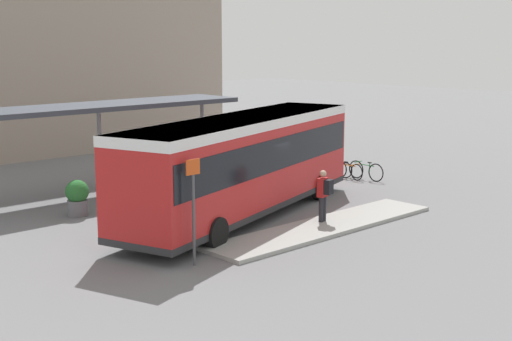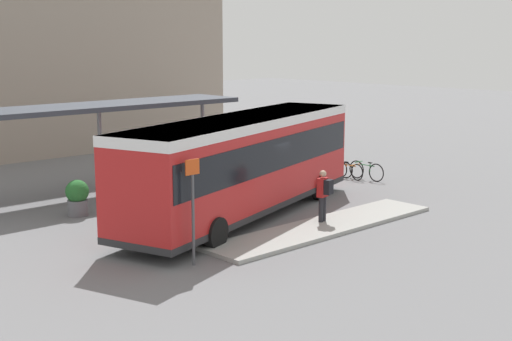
{
  "view_description": "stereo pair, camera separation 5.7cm",
  "coord_description": "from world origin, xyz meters",
  "px_view_note": "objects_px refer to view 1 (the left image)",
  "views": [
    {
      "loc": [
        -15.41,
        -16.94,
        5.8
      ],
      "look_at": [
        0.57,
        0.0,
        1.49
      ],
      "focal_mm": 50.0,
      "sensor_mm": 36.0,
      "label": 1
    },
    {
      "loc": [
        -15.37,
        -16.98,
        5.8
      ],
      "look_at": [
        0.57,
        0.0,
        1.49
      ],
      "focal_mm": 50.0,
      "sensor_mm": 36.0,
      "label": 2
    }
  ],
  "objects_px": {
    "bicycle_orange": "(349,170)",
    "potted_planter_far_side": "(213,172)",
    "city_bus": "(243,159)",
    "pedestrian_waiting": "(324,192)",
    "potted_planter_near_shelter": "(77,197)",
    "bicycle_red": "(336,169)",
    "bicycle_green": "(366,171)",
    "platform_sign": "(193,207)"
  },
  "relations": [
    {
      "from": "pedestrian_waiting",
      "to": "platform_sign",
      "type": "xyz_separation_m",
      "value": [
        -5.5,
        -0.38,
        0.5
      ]
    },
    {
      "from": "city_bus",
      "to": "pedestrian_waiting",
      "type": "height_order",
      "value": "city_bus"
    },
    {
      "from": "potted_planter_far_side",
      "to": "platform_sign",
      "type": "bearing_deg",
      "value": -132.83
    },
    {
      "from": "bicycle_red",
      "to": "platform_sign",
      "type": "xyz_separation_m",
      "value": [
        -11.93,
        -5.36,
        1.2
      ]
    },
    {
      "from": "potted_planter_near_shelter",
      "to": "city_bus",
      "type": "bearing_deg",
      "value": -44.86
    },
    {
      "from": "bicycle_orange",
      "to": "bicycle_red",
      "type": "bearing_deg",
      "value": -166.48
    },
    {
      "from": "bicycle_orange",
      "to": "potted_planter_near_shelter",
      "type": "relative_size",
      "value": 1.36
    },
    {
      "from": "bicycle_green",
      "to": "platform_sign",
      "type": "bearing_deg",
      "value": 108.44
    },
    {
      "from": "bicycle_orange",
      "to": "bicycle_red",
      "type": "distance_m",
      "value": 0.66
    },
    {
      "from": "bicycle_red",
      "to": "city_bus",
      "type": "bearing_deg",
      "value": 98.35
    },
    {
      "from": "potted_planter_far_side",
      "to": "pedestrian_waiting",
      "type": "bearing_deg",
      "value": -99.67
    },
    {
      "from": "city_bus",
      "to": "potted_planter_far_side",
      "type": "height_order",
      "value": "city_bus"
    },
    {
      "from": "city_bus",
      "to": "bicycle_orange",
      "type": "relative_size",
      "value": 7.07
    },
    {
      "from": "city_bus",
      "to": "bicycle_orange",
      "type": "xyz_separation_m",
      "value": [
        7.62,
        1.79,
        -1.57
      ]
    },
    {
      "from": "potted_planter_near_shelter",
      "to": "potted_planter_far_side",
      "type": "relative_size",
      "value": 0.98
    },
    {
      "from": "pedestrian_waiting",
      "to": "bicycle_orange",
      "type": "height_order",
      "value": "pedestrian_waiting"
    },
    {
      "from": "pedestrian_waiting",
      "to": "bicycle_green",
      "type": "height_order",
      "value": "pedestrian_waiting"
    },
    {
      "from": "pedestrian_waiting",
      "to": "potted_planter_near_shelter",
      "type": "height_order",
      "value": "pedestrian_waiting"
    },
    {
      "from": "city_bus",
      "to": "potted_planter_near_shelter",
      "type": "bearing_deg",
      "value": 117.4
    },
    {
      "from": "pedestrian_waiting",
      "to": "bicycle_red",
      "type": "distance_m",
      "value": 8.17
    },
    {
      "from": "pedestrian_waiting",
      "to": "bicycle_red",
      "type": "bearing_deg",
      "value": -64.74
    },
    {
      "from": "city_bus",
      "to": "potted_planter_near_shelter",
      "type": "relative_size",
      "value": 9.62
    },
    {
      "from": "potted_planter_near_shelter",
      "to": "platform_sign",
      "type": "height_order",
      "value": "platform_sign"
    },
    {
      "from": "bicycle_red",
      "to": "potted_planter_far_side",
      "type": "relative_size",
      "value": 1.31
    },
    {
      "from": "pedestrian_waiting",
      "to": "potted_planter_far_side",
      "type": "bearing_deg",
      "value": -22.17
    },
    {
      "from": "city_bus",
      "to": "bicycle_green",
      "type": "distance_m",
      "value": 8.16
    },
    {
      "from": "bicycle_orange",
      "to": "potted_planter_far_side",
      "type": "relative_size",
      "value": 1.33
    },
    {
      "from": "bicycle_green",
      "to": "bicycle_orange",
      "type": "distance_m",
      "value": 0.73
    },
    {
      "from": "bicycle_orange",
      "to": "bicycle_red",
      "type": "height_order",
      "value": "bicycle_orange"
    },
    {
      "from": "bicycle_orange",
      "to": "potted_planter_far_side",
      "type": "bearing_deg",
      "value": -107.96
    },
    {
      "from": "platform_sign",
      "to": "potted_planter_far_side",
      "type": "bearing_deg",
      "value": 47.17
    },
    {
      "from": "bicycle_green",
      "to": "bicycle_orange",
      "type": "relative_size",
      "value": 1.09
    },
    {
      "from": "pedestrian_waiting",
      "to": "bicycle_orange",
      "type": "bearing_deg",
      "value": -68.91
    },
    {
      "from": "potted_planter_far_side",
      "to": "bicycle_orange",
      "type": "bearing_deg",
      "value": -24.88
    },
    {
      "from": "potted_planter_near_shelter",
      "to": "platform_sign",
      "type": "xyz_separation_m",
      "value": [
        -0.48,
        -6.81,
        0.92
      ]
    },
    {
      "from": "city_bus",
      "to": "potted_planter_near_shelter",
      "type": "height_order",
      "value": "city_bus"
    },
    {
      "from": "pedestrian_waiting",
      "to": "bicycle_green",
      "type": "xyz_separation_m",
      "value": [
        6.83,
        3.67,
        -0.67
      ]
    },
    {
      "from": "potted_planter_near_shelter",
      "to": "pedestrian_waiting",
      "type": "bearing_deg",
      "value": -52.0
    },
    {
      "from": "bicycle_green",
      "to": "potted_planter_far_side",
      "type": "xyz_separation_m",
      "value": [
        -5.67,
        3.14,
        0.25
      ]
    },
    {
      "from": "bicycle_red",
      "to": "platform_sign",
      "type": "relative_size",
      "value": 0.58
    },
    {
      "from": "bicycle_orange",
      "to": "bicycle_red",
      "type": "xyz_separation_m",
      "value": [
        -0.08,
        0.66,
        -0.0
      ]
    },
    {
      "from": "potted_planter_far_side",
      "to": "potted_planter_near_shelter",
      "type": "bearing_deg",
      "value": -176.55
    }
  ]
}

